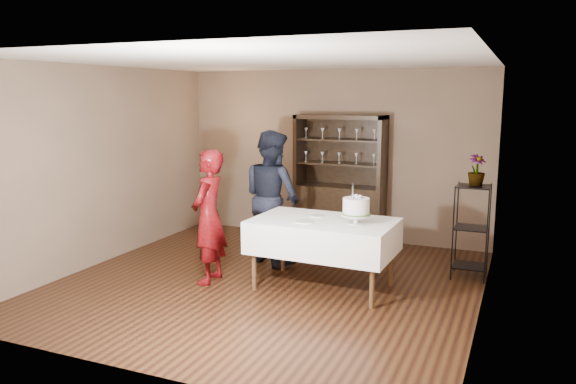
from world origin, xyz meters
name	(u,v)px	position (x,y,z in m)	size (l,w,h in m)	color
floor	(268,283)	(0.00, 0.00, 0.00)	(5.00, 5.00, 0.00)	black
ceiling	(267,61)	(0.00, 0.00, 2.70)	(5.00, 5.00, 0.00)	white
back_wall	(333,155)	(0.00, 2.50, 1.35)	(5.00, 0.02, 2.70)	brown
wall_left	(103,165)	(-2.50, 0.00, 1.35)	(0.02, 5.00, 2.70)	brown
wall_right	(487,189)	(2.50, 0.00, 1.35)	(0.02, 5.00, 2.70)	brown
china_hutch	(340,200)	(0.20, 2.25, 0.66)	(1.40, 0.48, 2.00)	black
plant_etagere	(471,228)	(2.28, 1.20, 0.65)	(0.42, 0.42, 1.20)	black
cake_table	(323,236)	(0.69, 0.10, 0.64)	(1.71, 1.08, 0.84)	white
woman	(209,217)	(-0.69, -0.23, 0.83)	(0.60, 0.40, 1.66)	#3C0506
man	(272,197)	(-0.33, 0.86, 0.92)	(0.89, 0.70, 1.84)	black
cake	(356,208)	(1.10, 0.06, 1.03)	(0.34, 0.34, 0.47)	silver
plate_near	(304,222)	(0.52, -0.11, 0.85)	(0.22, 0.22, 0.01)	silver
plate_far	(317,216)	(0.56, 0.24, 0.85)	(0.17, 0.17, 0.01)	silver
potted_plant	(476,170)	(2.30, 1.25, 1.38)	(0.22, 0.22, 0.39)	#446C33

